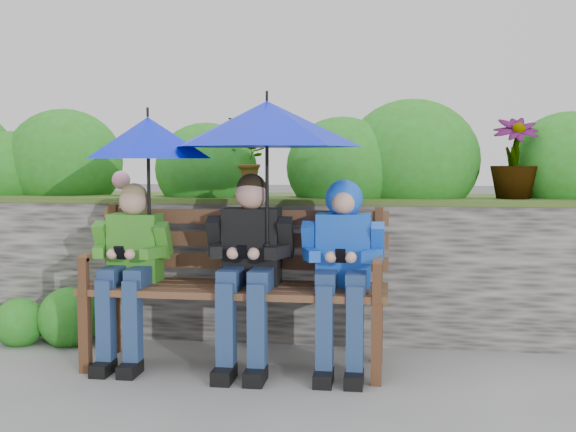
# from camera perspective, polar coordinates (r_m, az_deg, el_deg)

# --- Properties ---
(ground) EXTENTS (60.00, 60.00, 0.00)m
(ground) POSITION_cam_1_polar(r_m,az_deg,el_deg) (4.66, -0.18, -11.84)
(ground) COLOR slate
(ground) RESTS_ON ground
(garden_backdrop) EXTENTS (8.00, 2.83, 1.80)m
(garden_backdrop) POSITION_cam_1_polar(r_m,az_deg,el_deg) (6.09, 1.92, -1.74)
(garden_backdrop) COLOR #383533
(garden_backdrop) RESTS_ON ground
(park_bench) EXTENTS (1.90, 0.56, 1.01)m
(park_bench) POSITION_cam_1_polar(r_m,az_deg,el_deg) (4.62, -4.00, -4.70)
(park_bench) COLOR #4B2D1B
(park_bench) RESTS_ON ground
(boy_left) EXTENTS (0.49, 0.56, 1.16)m
(boy_left) POSITION_cam_1_polar(r_m,az_deg,el_deg) (4.71, -12.37, -3.53)
(boy_left) COLOR #2B891D
(boy_left) RESTS_ON ground
(boy_middle) EXTENTS (0.54, 0.62, 1.22)m
(boy_middle) POSITION_cam_1_polar(r_m,az_deg,el_deg) (4.49, -3.12, -3.48)
(boy_middle) COLOR black
(boy_middle) RESTS_ON ground
(boy_right) EXTENTS (0.50, 0.61, 1.18)m
(boy_right) POSITION_cam_1_polar(r_m,az_deg,el_deg) (4.43, 4.34, -3.23)
(boy_right) COLOR blue
(boy_right) RESTS_ON ground
(umbrella_left) EXTENTS (0.82, 0.82, 0.90)m
(umbrella_left) POSITION_cam_1_polar(r_m,az_deg,el_deg) (4.67, -11.00, 6.08)
(umbrella_left) COLOR #0316E5
(umbrella_left) RESTS_ON ground
(umbrella_right) EXTENTS (1.16, 1.16, 0.97)m
(umbrella_right) POSITION_cam_1_polar(r_m,az_deg,el_deg) (4.43, -1.68, 7.28)
(umbrella_right) COLOR #0316E5
(umbrella_right) RESTS_ON ground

